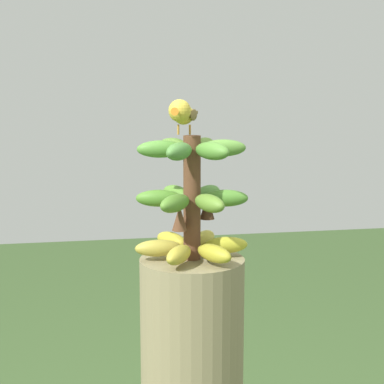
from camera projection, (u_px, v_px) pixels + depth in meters
banana_bunch at (192, 199)px, 1.51m from camera, size 0.28×0.27×0.30m
perched_bird at (182, 113)px, 1.50m from camera, size 0.10×0.20×0.08m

